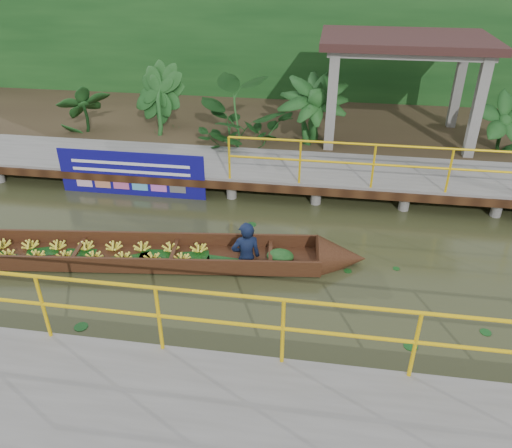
# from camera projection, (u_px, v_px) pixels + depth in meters

# --- Properties ---
(ground) EXTENTS (80.00, 80.00, 0.00)m
(ground) POSITION_uv_depth(u_px,v_px,m) (256.00, 265.00, 9.49)
(ground) COLOR #33371B
(ground) RESTS_ON ground
(land_strip) EXTENTS (30.00, 8.00, 0.45)m
(land_strip) POSITION_uv_depth(u_px,v_px,m) (291.00, 126.00, 15.80)
(land_strip) COLOR #35281A
(land_strip) RESTS_ON ground
(far_dock) EXTENTS (16.00, 2.06, 1.66)m
(far_dock) POSITION_uv_depth(u_px,v_px,m) (278.00, 170.00, 12.19)
(far_dock) COLOR slate
(far_dock) RESTS_ON ground
(pavilion) EXTENTS (4.40, 3.00, 3.00)m
(pavilion) POSITION_uv_depth(u_px,v_px,m) (405.00, 51.00, 13.09)
(pavilion) COLOR slate
(pavilion) RESTS_ON ground
(foliage_backdrop) EXTENTS (30.00, 0.80, 4.00)m
(foliage_backdrop) POSITION_uv_depth(u_px,v_px,m) (300.00, 52.00, 17.06)
(foliage_backdrop) COLOR #143E16
(foliage_backdrop) RESTS_ON ground
(vendor_boat) EXTENTS (9.21, 1.94, 1.96)m
(vendor_boat) POSITION_uv_depth(u_px,v_px,m) (139.00, 251.00, 9.53)
(vendor_boat) COLOR #361A0E
(vendor_boat) RESTS_ON ground
(blue_banner) EXTENTS (3.56, 0.04, 1.11)m
(blue_banner) POSITION_uv_depth(u_px,v_px,m) (131.00, 174.00, 11.78)
(blue_banner) COLOR navy
(blue_banner) RESTS_ON ground
(tropical_plants) EXTENTS (14.19, 1.19, 1.49)m
(tropical_plants) POSITION_uv_depth(u_px,v_px,m) (301.00, 118.00, 13.38)
(tropical_plants) COLOR #143E16
(tropical_plants) RESTS_ON ground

